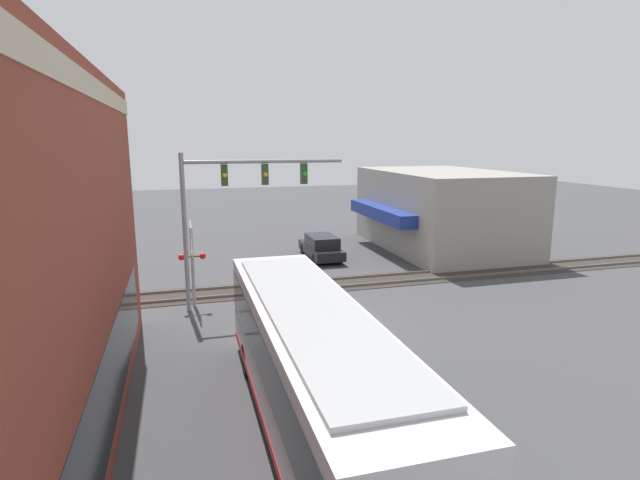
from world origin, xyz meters
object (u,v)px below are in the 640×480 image
object	(u,v)px
crossing_signal	(192,257)
pedestrian_near_bus	(374,369)
city_bus	(313,366)
parked_car_black	(321,248)

from	to	relation	value
crossing_signal	pedestrian_near_bus	size ratio (longest dim) A/B	2.23
city_bus	crossing_signal	size ratio (longest dim) A/B	3.11
parked_car_black	pedestrian_near_bus	bearing A→B (deg)	169.20
city_bus	pedestrian_near_bus	xyz separation A→B (m)	(1.34, -2.17, -1.00)
crossing_signal	parked_car_black	world-z (taller)	crossing_signal
crossing_signal	pedestrian_near_bus	xyz separation A→B (m)	(-9.62, -4.74, -1.42)
city_bus	parked_car_black	distance (m)	19.08
city_bus	parked_car_black	world-z (taller)	city_bus
city_bus	pedestrian_near_bus	world-z (taller)	city_bus
crossing_signal	parked_car_black	size ratio (longest dim) A/B	0.82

